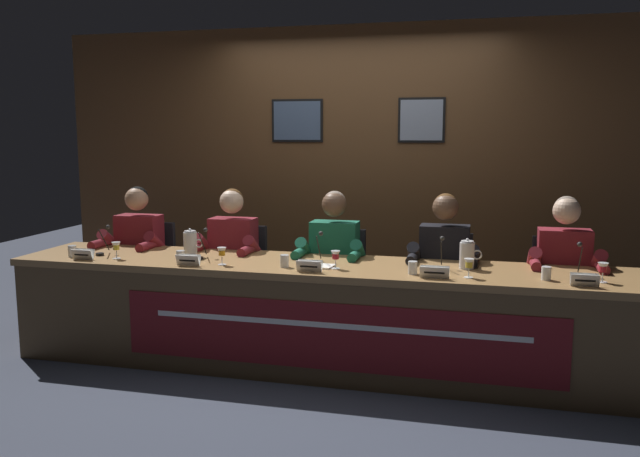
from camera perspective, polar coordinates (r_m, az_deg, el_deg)
The scene contains 36 objects.
ground_plane at distance 4.81m, azimuth -0.00°, elevation -11.86°, with size 12.00×12.00×0.00m, color #383D4C.
wall_back_panelled at distance 5.93m, azimuth 3.41°, elevation 4.87°, with size 5.68×0.14×2.60m.
conference_table at distance 4.54m, azimuth -0.31°, elevation -6.16°, with size 4.48×0.79×0.75m.
chair_far_left at distance 5.81m, azimuth -14.77°, elevation -4.12°, with size 0.44×0.44×0.90m.
panelist_far_left at distance 5.59m, azimuth -15.86°, elevation -1.76°, with size 0.51×0.48×1.22m.
nameplate_far_left at distance 5.04m, azimuth -19.98°, elevation -2.14°, with size 0.16×0.06×0.08m.
juice_glass_far_left at distance 4.99m, azimuth -17.36°, elevation -1.56°, with size 0.06×0.06×0.12m.
water_cup_far_left at distance 5.18m, azimuth -20.81°, elevation -1.91°, with size 0.06×0.06×0.08m.
microphone_far_left at distance 5.20m, azimuth -18.44°, elevation -1.36°, with size 0.06×0.17×0.22m.
chair_left at distance 5.46m, azimuth -7.05°, elevation -4.69°, with size 0.44×0.44×0.90m.
panelist_left at distance 5.23m, azimuth -7.89°, elevation -2.21°, with size 0.51×0.48×1.22m.
nameplate_left at distance 4.61m, azimuth -11.42°, elevation -2.72°, with size 0.17×0.06×0.08m.
juice_glass_left at distance 4.60m, azimuth -8.56°, elevation -2.11°, with size 0.06×0.06×0.12m.
water_cup_left at distance 4.75m, azimuth -12.08°, elevation -2.46°, with size 0.06×0.06×0.08m.
microphone_left at distance 4.85m, azimuth -10.31°, elevation -1.74°, with size 0.06×0.17×0.22m.
chair_center at distance 5.23m, azimuth 1.56°, elevation -5.24°, with size 0.44×0.44×0.90m.
panelist_center at distance 4.98m, azimuth 1.07°, elevation -2.67°, with size 0.51×0.48×1.22m.
nameplate_center at distance 4.32m, azimuth -0.90°, elevation -3.30°, with size 0.17×0.06×0.08m.
juice_glass_center at distance 4.42m, azimuth 1.37°, elevation -2.44°, with size 0.06×0.06×0.12m.
water_cup_center at distance 4.49m, azimuth -3.12°, elevation -2.90°, with size 0.06×0.06×0.08m.
microphone_center at distance 4.61m, azimuth -0.18°, elevation -2.14°, with size 0.06×0.17×0.22m.
chair_right at distance 5.11m, azimuth 10.77°, elevation -5.68°, with size 0.44×0.44×0.90m.
panelist_right at distance 4.86m, azimuth 10.72°, elevation -3.08°, with size 0.51×0.48×1.22m.
nameplate_right at distance 4.20m, azimuth 9.96°, elevation -3.78°, with size 0.18×0.06×0.08m.
juice_glass_right at distance 4.25m, azimuth 12.87°, elevation -3.08°, with size 0.06×0.06×0.12m.
water_cup_right at distance 4.30m, azimuth 8.09°, elevation -3.47°, with size 0.06×0.06×0.08m.
microphone_right at distance 4.47m, azimuth 10.51°, elevation -2.62°, with size 0.06×0.17×0.22m.
chair_far_right at distance 5.14m, azimuth 20.15°, elevation -5.99°, with size 0.44×0.44×0.90m.
panelist_far_right at distance 4.89m, azimuth 20.55°, elevation -3.42°, with size 0.51×0.48×1.22m.
nameplate_far_right at distance 4.23m, azimuth 22.10°, elevation -4.19°, with size 0.16×0.06×0.08m.
juice_glass_far_right at distance 4.38m, azimuth 23.46°, elevation -3.24°, with size 0.06×0.06×0.12m.
water_cup_far_right at distance 4.33m, azimuth 19.13°, elevation -3.77°, with size 0.06×0.06×0.08m.
microphone_far_right at distance 4.48m, azimuth 21.77°, elevation -3.05°, with size 0.06×0.17×0.22m.
water_pitcher_left_side at distance 4.96m, azimuth -11.23°, elevation -1.30°, with size 0.15×0.10×0.21m.
water_pitcher_right_side at distance 4.53m, azimuth 12.72°, elevation -2.26°, with size 0.15×0.10×0.21m.
document_stack_center at distance 4.50m, azimuth -0.16°, elevation -3.28°, with size 0.23×0.17×0.01m.
Camera 1 is at (1.10, -4.38, 1.67)m, focal length 36.68 mm.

